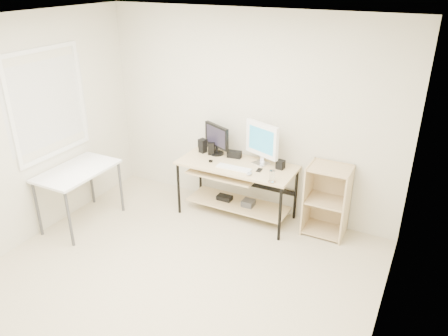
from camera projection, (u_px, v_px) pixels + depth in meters
name	position (u px, v px, depth m)	size (l,w,h in m)	color
room	(149.00, 169.00, 4.04)	(4.01, 4.01, 2.62)	beige
desk	(235.00, 178.00, 5.62)	(1.50, 0.65, 0.75)	beige
side_table	(78.00, 175.00, 5.40)	(0.60, 1.00, 0.75)	white
shelf_unit	(328.00, 199.00, 5.30)	(0.50, 0.40, 0.90)	tan
black_monitor	(217.00, 138.00, 5.71)	(0.42, 0.23, 0.41)	black
white_imac	(262.00, 141.00, 5.39)	(0.49, 0.23, 0.54)	silver
keyboard	(234.00, 168.00, 5.39)	(0.44, 0.12, 0.02)	white
mouse	(249.00, 174.00, 5.22)	(0.06, 0.10, 0.03)	#A8A8AD
center_speaker	(234.00, 154.00, 5.69)	(0.19, 0.08, 0.09)	black
speaker_left	(203.00, 145.00, 5.83)	(0.12, 0.12, 0.19)	black
speaker_right	(280.00, 165.00, 5.37)	(0.09, 0.09, 0.11)	black
audio_controller	(211.00, 149.00, 5.76)	(0.09, 0.05, 0.17)	black
volume_puck	(211.00, 161.00, 5.58)	(0.05, 0.05, 0.02)	black
smartphone	(259.00, 170.00, 5.35)	(0.06, 0.11, 0.01)	black
coaster	(272.00, 182.00, 5.06)	(0.09, 0.09, 0.01)	#976C44
drinking_glass	(272.00, 176.00, 5.03)	(0.07, 0.07, 0.14)	white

